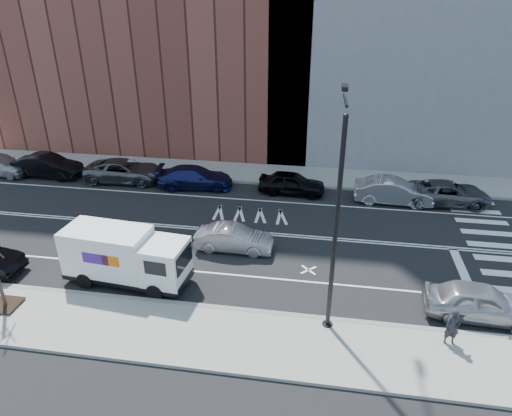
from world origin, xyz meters
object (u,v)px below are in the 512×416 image
(fedex_van, at_px, (125,256))
(near_parked_front, at_px, (481,302))
(driving_sedan, at_px, (234,239))
(pedestrian, at_px, (453,327))
(far_parked_b, at_px, (48,166))

(fedex_van, relative_size, near_parked_front, 1.32)
(driving_sedan, height_order, near_parked_front, near_parked_front)
(pedestrian, bearing_deg, far_parked_b, 144.11)
(fedex_van, relative_size, driving_sedan, 1.48)
(fedex_van, distance_m, near_parked_front, 15.89)
(driving_sedan, bearing_deg, fedex_van, 129.51)
(far_parked_b, relative_size, near_parked_front, 1.08)
(fedex_van, bearing_deg, near_parked_front, 5.02)
(pedestrian, bearing_deg, driving_sedan, 142.09)
(fedex_van, distance_m, driving_sedan, 5.78)
(near_parked_front, distance_m, pedestrian, 2.60)
(fedex_van, height_order, far_parked_b, fedex_van)
(fedex_van, xyz_separation_m, far_parked_b, (-11.10, 11.60, -0.60))
(fedex_van, xyz_separation_m, near_parked_front, (15.88, -0.12, -0.63))
(far_parked_b, xyz_separation_m, driving_sedan, (15.54, -7.96, -0.14))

